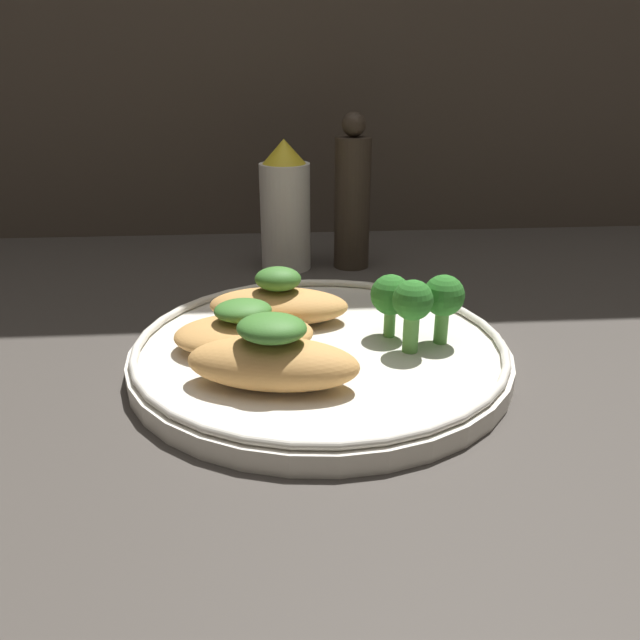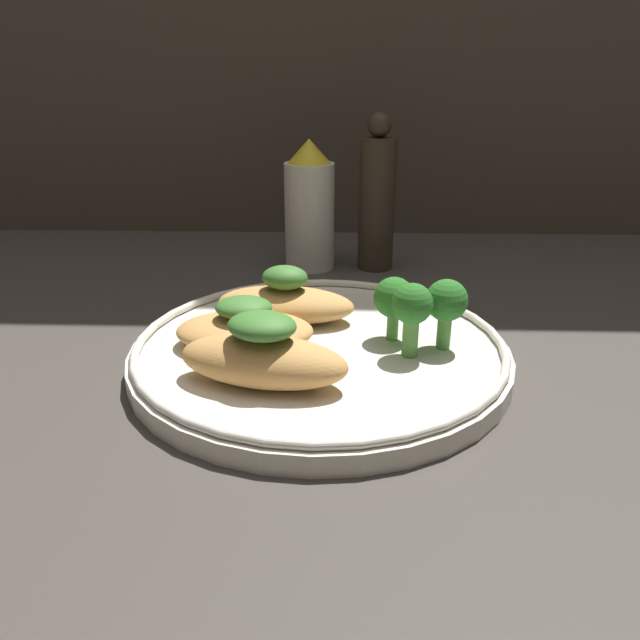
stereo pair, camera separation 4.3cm
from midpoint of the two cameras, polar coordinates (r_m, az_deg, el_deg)
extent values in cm
cube|color=#3D3833|center=(44.85, 2.77, -4.66)|extent=(180.00, 180.00, 1.00)
cylinder|color=silver|center=(44.31, 2.79, -3.28)|extent=(26.64, 26.64, 1.40)
torus|color=silver|center=(43.88, 2.82, -2.11)|extent=(26.04, 26.04, 0.60)
ellipsoid|color=tan|center=(38.39, -2.00, -3.84)|extent=(11.41, 6.64, 3.10)
ellipsoid|color=#3D752D|center=(37.39, -2.05, -0.61)|extent=(4.87, 4.21, 1.61)
ellipsoid|color=tan|center=(43.57, -4.13, -1.20)|extent=(9.71, 6.21, 2.16)
ellipsoid|color=#3D752D|center=(42.87, -4.19, 0.99)|extent=(3.99, 3.20, 1.43)
ellipsoid|color=tan|center=(47.88, -0.60, 1.39)|extent=(11.14, 6.08, 2.58)
ellipsoid|color=#3D752D|center=(47.13, -0.61, 3.86)|extent=(3.81, 3.20, 1.79)
cylinder|color=#569942|center=(44.92, 13.90, -0.81)|extent=(0.98, 0.98, 2.55)
sphere|color=#286B23|center=(44.08, 14.18, 1.92)|extent=(2.91, 2.91, 2.91)
cylinder|color=#569942|center=(45.22, 9.39, -0.52)|extent=(0.83, 0.83, 2.20)
sphere|color=#286B23|center=(44.44, 9.56, 2.00)|extent=(2.92, 2.92, 2.92)
cylinder|color=#569942|center=(42.82, 11.13, -1.56)|extent=(1.08, 1.08, 2.82)
sphere|color=#286B23|center=(41.92, 11.38, 1.41)|extent=(2.78, 2.78, 2.78)
cylinder|color=white|center=(64.13, 0.99, 9.41)|extent=(5.05, 5.05, 10.69)
cone|color=yellow|center=(62.95, 1.03, 15.20)|extent=(4.29, 4.29, 2.35)
cylinder|color=#382D23|center=(64.13, 7.18, 10.36)|extent=(3.63, 3.63, 13.14)
sphere|color=#382D23|center=(62.95, 7.54, 17.27)|extent=(2.36, 2.36, 2.36)
camera|label=1|loc=(0.02, -87.14, 1.20)|focal=35.00mm
camera|label=2|loc=(0.02, 92.86, -1.20)|focal=35.00mm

